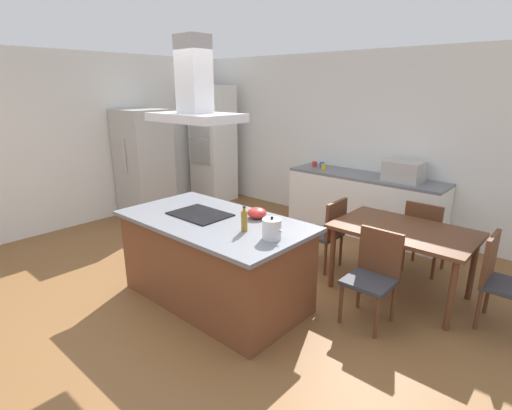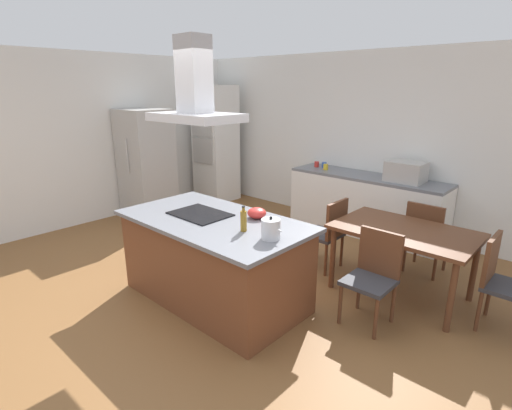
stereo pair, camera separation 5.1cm
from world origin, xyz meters
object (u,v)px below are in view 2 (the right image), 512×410
object	(u,v)px
cooktop	(200,214)
coffee_mug_red	(317,164)
tea_kettle	(271,229)
countertop_microwave	(406,172)
refrigerator	(146,164)
chair_facing_back_wall	(426,234)
coffee_mug_blue	(324,165)
dining_table	(404,237)
chair_at_left_end	(329,230)
wall_oven_stack	(216,144)
range_hood	(195,94)
coffee_mug_yellow	(326,167)
olive_oil_bottle	(244,221)
chair_at_right_end	(501,278)
chair_facing_island	(374,272)
mixing_bowl	(257,213)

from	to	relation	value
cooktop	coffee_mug_red	bearing A→B (deg)	100.03
tea_kettle	countertop_microwave	bearing A→B (deg)	90.06
tea_kettle	coffee_mug_red	xyz separation A→B (m)	(-1.50, 2.93, -0.05)
refrigerator	chair_facing_back_wall	distance (m)	4.50
countertop_microwave	coffee_mug_blue	xyz separation A→B (m)	(-1.37, 0.06, -0.09)
coffee_mug_red	dining_table	size ratio (longest dim) A/B	0.06
chair_at_left_end	dining_table	bearing A→B (deg)	0.00
wall_oven_stack	range_hood	world-z (taller)	range_hood
tea_kettle	coffee_mug_yellow	size ratio (longest dim) A/B	2.44
countertop_microwave	coffee_mug_red	world-z (taller)	countertop_microwave
cooktop	coffee_mug_red	size ratio (longest dim) A/B	6.67
tea_kettle	range_hood	size ratio (longest dim) A/B	0.24
coffee_mug_red	range_hood	bearing A→B (deg)	-79.97
tea_kettle	olive_oil_bottle	world-z (taller)	olive_oil_bottle
coffee_mug_blue	range_hood	distance (m)	3.19
refrigerator	dining_table	distance (m)	4.39
olive_oil_bottle	coffee_mug_yellow	size ratio (longest dim) A/B	2.68
dining_table	coffee_mug_blue	bearing A→B (deg)	142.57
countertop_microwave	range_hood	bearing A→B (deg)	-108.75
wall_oven_stack	chair_facing_back_wall	xyz separation A→B (m)	(4.30, -0.56, -0.59)
chair_at_left_end	countertop_microwave	bearing A→B (deg)	78.71
coffee_mug_red	coffee_mug_blue	distance (m)	0.13
cooktop	chair_at_left_end	distance (m)	1.62
chair_facing_back_wall	olive_oil_bottle	bearing A→B (deg)	-113.64
coffee_mug_blue	coffee_mug_yellow	size ratio (longest dim) A/B	1.00
coffee_mug_red	dining_table	distance (m)	2.60
dining_table	chair_facing_back_wall	size ratio (longest dim) A/B	1.57
cooktop	wall_oven_stack	distance (m)	3.78
tea_kettle	chair_at_right_end	size ratio (longest dim) A/B	0.25
dining_table	chair_facing_back_wall	world-z (taller)	chair_facing_back_wall
tea_kettle	range_hood	world-z (taller)	range_hood
coffee_mug_yellow	chair_facing_island	size ratio (longest dim) A/B	0.10
chair_facing_back_wall	chair_facing_island	bearing A→B (deg)	-90.00
mixing_bowl	chair_at_right_end	distance (m)	2.33
coffee_mug_red	refrigerator	bearing A→B (deg)	-141.86
tea_kettle	chair_at_right_end	xyz separation A→B (m)	(1.54, 1.44, -0.48)
olive_oil_bottle	chair_facing_island	world-z (taller)	olive_oil_bottle
cooktop	wall_oven_stack	size ratio (longest dim) A/B	0.27
olive_oil_bottle	chair_at_right_end	world-z (taller)	olive_oil_bottle
range_hood	tea_kettle	bearing A→B (deg)	-1.11
tea_kettle	chair_at_right_end	bearing A→B (deg)	43.10
cooktop	countertop_microwave	world-z (taller)	countertop_microwave
chair_at_right_end	olive_oil_bottle	bearing A→B (deg)	-141.67
dining_table	range_hood	size ratio (longest dim) A/B	1.56
dining_table	countertop_microwave	bearing A→B (deg)	113.09
coffee_mug_yellow	tea_kettle	bearing A→B (deg)	-66.02
chair_at_right_end	chair_facing_back_wall	world-z (taller)	same
olive_oil_bottle	dining_table	size ratio (longest dim) A/B	0.17
coffee_mug_blue	chair_facing_back_wall	size ratio (longest dim) A/B	0.10
mixing_bowl	wall_oven_stack	bearing A→B (deg)	144.00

